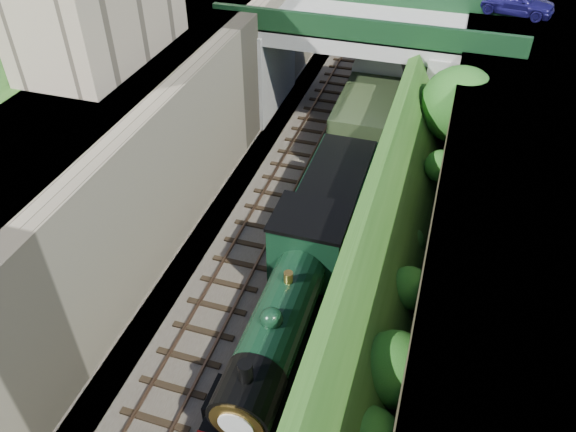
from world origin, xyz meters
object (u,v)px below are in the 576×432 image
Objects in this scene: car_blue at (515,0)px; tender at (335,199)px; road_bridge at (376,59)px; tree at (461,106)px; locomotive at (287,312)px.

car_blue is 15.85m from tender.
road_bridge is 3.75× the size of car_blue.
tree is at bearing 179.61° from car_blue.
road_bridge is at bearing 132.11° from tree.
road_bridge is 7.43m from tree.
tender is (-6.53, -13.41, -5.36)m from car_blue.
tender is (-4.71, -4.74, -3.03)m from tree.
car_blue is 22.36m from locomotive.
road_bridge reaches higher than tree.
car_blue reaches higher than locomotive.
tender is at bearing 165.48° from car_blue.
car_blue is (6.78, 3.18, 2.90)m from road_bridge.
locomotive is at bearing -111.28° from tree.
road_bridge is 17.74m from locomotive.
tree is at bearing 45.17° from tender.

